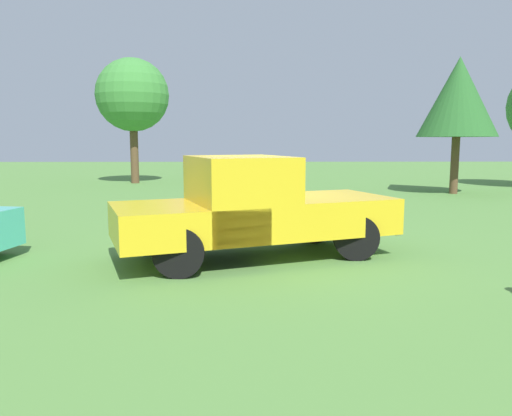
% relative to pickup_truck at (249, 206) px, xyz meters
% --- Properties ---
extents(ground_plane, '(80.00, 80.00, 0.00)m').
position_rel_pickup_truck_xyz_m(ground_plane, '(-0.33, -0.80, -0.94)').
color(ground_plane, '#54843D').
extents(pickup_truck, '(5.29, 3.48, 1.82)m').
position_rel_pickup_truck_xyz_m(pickup_truck, '(0.00, 0.00, 0.00)').
color(pickup_truck, black).
rests_on(pickup_truck, ground_plane).
extents(tree_back_left, '(3.52, 3.52, 6.06)m').
position_rel_pickup_truck_xyz_m(tree_back_left, '(5.61, -15.88, 3.32)').
color(tree_back_left, brown).
rests_on(tree_back_left, ground_plane).
extents(tree_side, '(3.05, 3.05, 5.31)m').
position_rel_pickup_truck_xyz_m(tree_side, '(-8.16, -10.72, 2.81)').
color(tree_side, brown).
rests_on(tree_side, ground_plane).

